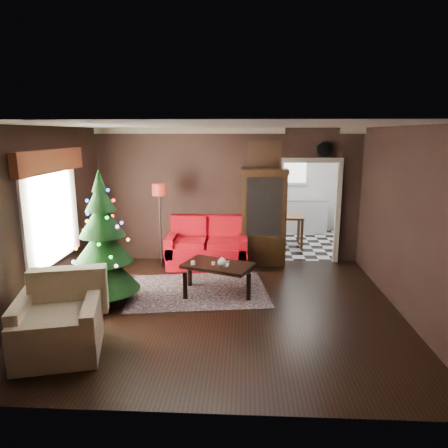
{
  "coord_description": "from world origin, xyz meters",
  "views": [
    {
      "loc": [
        0.35,
        -5.96,
        2.68
      ],
      "look_at": [
        0.0,
        0.9,
        1.15
      ],
      "focal_mm": 32.59,
      "sensor_mm": 36.0,
      "label": 1
    }
  ],
  "objects_px": {
    "curio_cabinet": "(264,219)",
    "christmas_tree": "(103,240)",
    "teapot": "(222,262)",
    "kitchen_table": "(287,231)",
    "wall_clock": "(324,149)",
    "loveseat": "(207,243)",
    "floor_lamp": "(161,228)",
    "coffee_table": "(218,278)",
    "armchair": "(58,319)"
  },
  "relations": [
    {
      "from": "curio_cabinet",
      "to": "christmas_tree",
      "type": "distance_m",
      "value": 3.41
    },
    {
      "from": "teapot",
      "to": "kitchen_table",
      "type": "distance_m",
      "value": 3.54
    },
    {
      "from": "wall_clock",
      "to": "kitchen_table",
      "type": "xyz_separation_m",
      "value": [
        -0.55,
        1.25,
        -2.0
      ]
    },
    {
      "from": "loveseat",
      "to": "floor_lamp",
      "type": "xyz_separation_m",
      "value": [
        -0.93,
        -0.15,
        0.33
      ]
    },
    {
      "from": "loveseat",
      "to": "teapot",
      "type": "height_order",
      "value": "loveseat"
    },
    {
      "from": "christmas_tree",
      "to": "kitchen_table",
      "type": "height_order",
      "value": "christmas_tree"
    },
    {
      "from": "coffee_table",
      "to": "teapot",
      "type": "bearing_deg",
      "value": -61.08
    },
    {
      "from": "curio_cabinet",
      "to": "teapot",
      "type": "distance_m",
      "value": 2.0
    },
    {
      "from": "christmas_tree",
      "to": "teapot",
      "type": "relative_size",
      "value": 12.42
    },
    {
      "from": "armchair",
      "to": "teapot",
      "type": "bearing_deg",
      "value": 30.31
    },
    {
      "from": "curio_cabinet",
      "to": "floor_lamp",
      "type": "bearing_deg",
      "value": -170.05
    },
    {
      "from": "floor_lamp",
      "to": "christmas_tree",
      "type": "relative_size",
      "value": 0.86
    },
    {
      "from": "kitchen_table",
      "to": "floor_lamp",
      "type": "bearing_deg",
      "value": -146.68
    },
    {
      "from": "armchair",
      "to": "curio_cabinet",
      "type": "bearing_deg",
      "value": 39.69
    },
    {
      "from": "christmas_tree",
      "to": "kitchen_table",
      "type": "distance_m",
      "value": 4.91
    },
    {
      "from": "floor_lamp",
      "to": "wall_clock",
      "type": "height_order",
      "value": "wall_clock"
    },
    {
      "from": "christmas_tree",
      "to": "coffee_table",
      "type": "xyz_separation_m",
      "value": [
        1.77,
        0.51,
        -0.78
      ]
    },
    {
      "from": "loveseat",
      "to": "kitchen_table",
      "type": "relative_size",
      "value": 2.27
    },
    {
      "from": "curio_cabinet",
      "to": "kitchen_table",
      "type": "xyz_separation_m",
      "value": [
        0.65,
        1.43,
        -0.57
      ]
    },
    {
      "from": "christmas_tree",
      "to": "teapot",
      "type": "height_order",
      "value": "christmas_tree"
    },
    {
      "from": "teapot",
      "to": "kitchen_table",
      "type": "bearing_deg",
      "value": 66.5
    },
    {
      "from": "curio_cabinet",
      "to": "floor_lamp",
      "type": "relative_size",
      "value": 1.06
    },
    {
      "from": "armchair",
      "to": "loveseat",
      "type": "bearing_deg",
      "value": 51.84
    },
    {
      "from": "wall_clock",
      "to": "armchair",
      "type": "bearing_deg",
      "value": -134.79
    },
    {
      "from": "floor_lamp",
      "to": "christmas_tree",
      "type": "height_order",
      "value": "christmas_tree"
    },
    {
      "from": "teapot",
      "to": "armchair",
      "type": "bearing_deg",
      "value": -135.08
    },
    {
      "from": "christmas_tree",
      "to": "armchair",
      "type": "relative_size",
      "value": 1.98
    },
    {
      "from": "kitchen_table",
      "to": "teapot",
      "type": "bearing_deg",
      "value": -113.5
    },
    {
      "from": "loveseat",
      "to": "armchair",
      "type": "relative_size",
      "value": 1.62
    },
    {
      "from": "loveseat",
      "to": "floor_lamp",
      "type": "height_order",
      "value": "floor_lamp"
    },
    {
      "from": "loveseat",
      "to": "christmas_tree",
      "type": "bearing_deg",
      "value": -126.61
    },
    {
      "from": "loveseat",
      "to": "christmas_tree",
      "type": "height_order",
      "value": "christmas_tree"
    },
    {
      "from": "curio_cabinet",
      "to": "kitchen_table",
      "type": "distance_m",
      "value": 1.67
    },
    {
      "from": "christmas_tree",
      "to": "coffee_table",
      "type": "relative_size",
      "value": 1.83
    },
    {
      "from": "loveseat",
      "to": "curio_cabinet",
      "type": "xyz_separation_m",
      "value": [
        1.15,
        0.22,
        0.45
      ]
    },
    {
      "from": "floor_lamp",
      "to": "teapot",
      "type": "height_order",
      "value": "floor_lamp"
    },
    {
      "from": "loveseat",
      "to": "curio_cabinet",
      "type": "height_order",
      "value": "curio_cabinet"
    },
    {
      "from": "armchair",
      "to": "christmas_tree",
      "type": "bearing_deg",
      "value": 72.84
    },
    {
      "from": "coffee_table",
      "to": "armchair",
      "type": "bearing_deg",
      "value": -131.88
    },
    {
      "from": "coffee_table",
      "to": "christmas_tree",
      "type": "bearing_deg",
      "value": -163.88
    },
    {
      "from": "kitchen_table",
      "to": "curio_cabinet",
      "type": "bearing_deg",
      "value": -114.44
    },
    {
      "from": "coffee_table",
      "to": "wall_clock",
      "type": "relative_size",
      "value": 3.54
    },
    {
      "from": "armchair",
      "to": "coffee_table",
      "type": "relative_size",
      "value": 0.93
    },
    {
      "from": "curio_cabinet",
      "to": "kitchen_table",
      "type": "bearing_deg",
      "value": 65.56
    },
    {
      "from": "loveseat",
      "to": "armchair",
      "type": "bearing_deg",
      "value": -113.56
    },
    {
      "from": "floor_lamp",
      "to": "wall_clock",
      "type": "xyz_separation_m",
      "value": [
        3.28,
        0.55,
        1.55
      ]
    },
    {
      "from": "armchair",
      "to": "coffee_table",
      "type": "bearing_deg",
      "value": 33.52
    },
    {
      "from": "floor_lamp",
      "to": "teapot",
      "type": "distance_m",
      "value": 1.97
    },
    {
      "from": "floor_lamp",
      "to": "loveseat",
      "type": "bearing_deg",
      "value": 8.86
    },
    {
      "from": "curio_cabinet",
      "to": "floor_lamp",
      "type": "distance_m",
      "value": 2.12
    }
  ]
}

